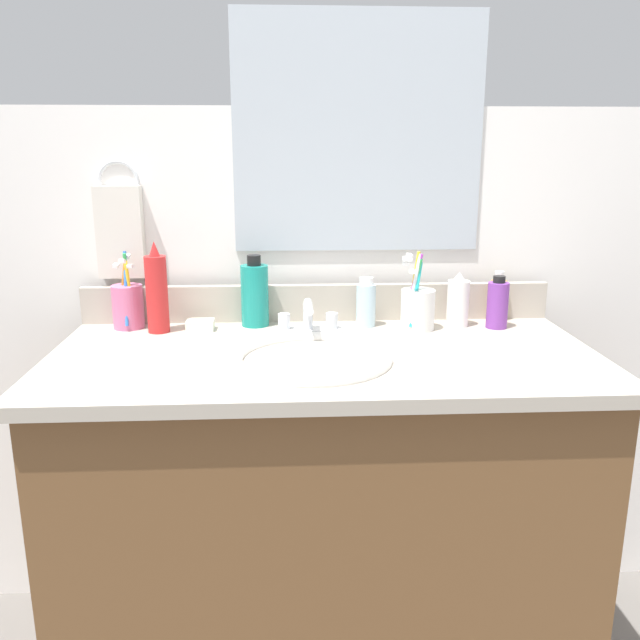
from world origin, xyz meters
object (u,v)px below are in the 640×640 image
at_px(bottle_lotion_white, 458,302).
at_px(bottle_gel_clear, 366,303).
at_px(bottle_mouthwash_teal, 255,294).
at_px(cup_pink, 128,305).
at_px(hand_towel, 120,232).
at_px(bottle_oil_amber, 498,299).
at_px(bottle_cream_purple, 498,304).
at_px(cup_white_ceramic, 417,307).
at_px(faucet, 308,322).
at_px(bottle_spray_red, 157,292).
at_px(soap_bar, 200,325).

relative_size(bottle_lotion_white, bottle_gel_clear, 1.10).
xyz_separation_m(bottle_lotion_white, bottle_mouthwash_teal, (-0.49, 0.03, 0.02)).
relative_size(bottle_mouthwash_teal, cup_pink, 0.94).
height_order(bottle_mouthwash_teal, cup_pink, cup_pink).
bearing_deg(hand_towel, bottle_oil_amber, -2.73).
bearing_deg(bottle_mouthwash_teal, bottle_cream_purple, -5.36).
relative_size(bottle_lotion_white, cup_white_ceramic, 0.71).
bearing_deg(bottle_mouthwash_teal, faucet, -35.15).
bearing_deg(cup_white_ceramic, bottle_oil_amber, 19.10).
height_order(bottle_gel_clear, cup_pink, cup_pink).
distance_m(bottle_oil_amber, bottle_lotion_white, 0.12).
bearing_deg(bottle_spray_red, hand_towel, 132.36).
xyz_separation_m(hand_towel, bottle_gel_clear, (0.59, -0.08, -0.16)).
height_order(hand_towel, bottle_spray_red, hand_towel).
height_order(faucet, soap_bar, faucet).
bearing_deg(bottle_cream_purple, soap_bar, 178.57).
height_order(bottle_lotion_white, bottle_mouthwash_teal, bottle_mouthwash_teal).
distance_m(bottle_oil_amber, cup_white_ceramic, 0.23).
relative_size(cup_pink, soap_bar, 2.86).
bearing_deg(bottle_gel_clear, soap_bar, -177.76).
bearing_deg(hand_towel, bottle_mouthwash_teal, -10.89).
distance_m(faucet, bottle_oil_amber, 0.49).
bearing_deg(bottle_oil_amber, bottle_lotion_white, -156.00).
bearing_deg(bottle_spray_red, soap_bar, 6.43).
bearing_deg(bottle_cream_purple, bottle_mouthwash_teal, 174.64).
distance_m(bottle_gel_clear, soap_bar, 0.40).
distance_m(bottle_cream_purple, bottle_lotion_white, 0.09).
bearing_deg(bottle_lotion_white, hand_towel, 173.31).
relative_size(hand_towel, cup_pink, 1.20).
xyz_separation_m(bottle_gel_clear, cup_white_ceramic, (0.12, -0.04, -0.00)).
xyz_separation_m(bottle_oil_amber, bottle_spray_red, (-0.82, -0.07, 0.04)).
bearing_deg(faucet, bottle_spray_red, 173.34).
xyz_separation_m(faucet, bottle_gel_clear, (0.14, 0.07, 0.03)).
relative_size(bottle_lotion_white, cup_pink, 0.72).
bearing_deg(faucet, bottle_oil_amber, 12.52).
relative_size(bottle_oil_amber, bottle_gel_clear, 1.03).
xyz_separation_m(hand_towel, cup_white_ceramic, (0.70, -0.12, -0.17)).
distance_m(bottle_cream_purple, cup_white_ceramic, 0.19).
bearing_deg(hand_towel, bottle_spray_red, -47.64).
bearing_deg(cup_pink, bottle_mouthwash_teal, 1.09).
distance_m(bottle_mouthwash_teal, cup_white_ceramic, 0.39).
distance_m(cup_white_ceramic, soap_bar, 0.51).
distance_m(hand_towel, bottle_cream_purple, 0.92).
relative_size(faucet, bottle_lotion_white, 1.22).
height_order(faucet, cup_white_ceramic, cup_white_ceramic).
height_order(bottle_spray_red, bottle_mouthwash_teal, bottle_spray_red).
xyz_separation_m(faucet, bottle_mouthwash_teal, (-0.12, 0.09, 0.05)).
height_order(bottle_lotion_white, soap_bar, bottle_lotion_white).
bearing_deg(bottle_oil_amber, cup_white_ceramic, -160.90).
height_order(bottle_oil_amber, cup_pink, cup_pink).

